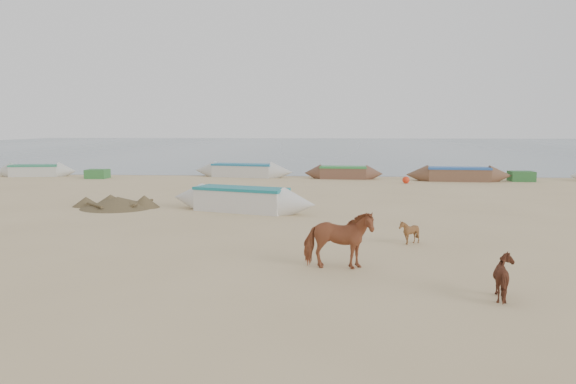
# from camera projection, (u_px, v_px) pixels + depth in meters

# --- Properties ---
(ground) EXTENTS (140.00, 140.00, 0.00)m
(ground) POSITION_uv_depth(u_px,v_px,m) (279.00, 237.00, 18.00)
(ground) COLOR tan
(ground) RESTS_ON ground
(sea) EXTENTS (160.00, 160.00, 0.00)m
(sea) POSITION_uv_depth(u_px,v_px,m) (320.00, 146.00, 99.22)
(sea) COLOR slate
(sea) RESTS_ON ground
(cow_adult) EXTENTS (1.79, 0.87, 1.48)m
(cow_adult) POSITION_uv_depth(u_px,v_px,m) (338.00, 240.00, 13.99)
(cow_adult) COLOR #985232
(cow_adult) RESTS_ON ground
(calf_front) EXTENTS (0.70, 0.63, 0.74)m
(calf_front) POSITION_uv_depth(u_px,v_px,m) (409.00, 232.00, 16.94)
(calf_front) COLOR brown
(calf_front) RESTS_ON ground
(calf_right) EXTENTS (0.98, 1.08, 0.91)m
(calf_right) POSITION_uv_depth(u_px,v_px,m) (508.00, 278.00, 11.54)
(calf_right) COLOR brown
(calf_right) RESTS_ON ground
(near_canoe) EXTENTS (6.72, 3.39, 1.02)m
(near_canoe) POSITION_uv_depth(u_px,v_px,m) (241.00, 199.00, 23.43)
(near_canoe) COLOR silver
(near_canoe) RESTS_ON ground
(debris_pile) EXTENTS (3.78, 3.78, 0.48)m
(debris_pile) POSITION_uv_depth(u_px,v_px,m) (118.00, 202.00, 24.50)
(debris_pile) COLOR brown
(debris_pile) RESTS_ON ground
(waterline_canoes) EXTENTS (58.65, 4.09, 0.93)m
(waterline_canoes) POSITION_uv_depth(u_px,v_px,m) (335.00, 172.00, 37.80)
(waterline_canoes) COLOR brown
(waterline_canoes) RESTS_ON ground
(beach_clutter) EXTENTS (44.95, 5.19, 0.64)m
(beach_clutter) POSITION_uv_depth(u_px,v_px,m) (369.00, 175.00, 37.63)
(beach_clutter) COLOR #316E33
(beach_clutter) RESTS_ON ground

